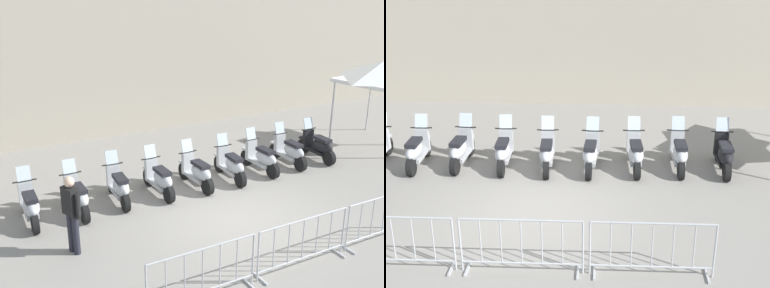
{
  "view_description": "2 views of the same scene",
  "coord_description": "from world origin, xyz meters",
  "views": [
    {
      "loc": [
        -7.08,
        -7.56,
        5.48
      ],
      "look_at": [
        0.24,
        2.21,
        1.25
      ],
      "focal_mm": 44.78,
      "sensor_mm": 36.0,
      "label": 1
    },
    {
      "loc": [
        -0.19,
        -10.21,
        5.66
      ],
      "look_at": [
        1.03,
        1.32,
        0.97
      ],
      "focal_mm": 49.62,
      "sensor_mm": 36.0,
      "label": 2
    }
  ],
  "objects": [
    {
      "name": "motorcycle_2",
      "position": [
        -1.86,
        2.53,
        0.45
      ],
      "size": [
        0.69,
        1.71,
        1.24
      ],
      "color": "black",
      "rests_on": "ground"
    },
    {
      "name": "barrier_segment_0",
      "position": [
        -2.59,
        -1.89,
        0.53
      ],
      "size": [
        2.17,
        0.74,
        1.07
      ],
      "color": "#B2B5B7",
      "rests_on": "ground"
    },
    {
      "name": "barrier_segment_1",
      "position": [
        -0.34,
        -2.24,
        0.53
      ],
      "size": [
        2.17,
        0.74,
        1.07
      ],
      "color": "#B2B5B7",
      "rests_on": "ground"
    },
    {
      "name": "motorcycle_5",
      "position": [
        1.41,
        1.91,
        0.45
      ],
      "size": [
        0.69,
        1.71,
        1.24
      ],
      "color": "black",
      "rests_on": "ground"
    },
    {
      "name": "motorcycle_4",
      "position": [
        0.32,
        2.08,
        0.45
      ],
      "size": [
        0.58,
        1.73,
        1.24
      ],
      "color": "black",
      "rests_on": "ground"
    },
    {
      "name": "canopy_tent",
      "position": [
        7.65,
        1.35,
        2.52
      ],
      "size": [
        2.44,
        2.44,
        2.91
      ],
      "color": "silver",
      "rests_on": "ground"
    },
    {
      "name": "motorcycle_3",
      "position": [
        -0.77,
        2.3,
        0.45
      ],
      "size": [
        0.6,
        1.72,
        1.24
      ],
      "color": "black",
      "rests_on": "ground"
    },
    {
      "name": "motorcycle_8",
      "position": [
        4.71,
        1.49,
        0.45
      ],
      "size": [
        0.67,
        1.72,
        1.24
      ],
      "color": "black",
      "rests_on": "ground"
    },
    {
      "name": "motorcycle_1",
      "position": [
        -2.96,
        2.59,
        0.45
      ],
      "size": [
        0.61,
        1.72,
        1.24
      ],
      "color": "black",
      "rests_on": "ground"
    },
    {
      "name": "motorcycle_6",
      "position": [
        2.52,
        1.81,
        0.45
      ],
      "size": [
        0.58,
        1.73,
        1.24
      ],
      "color": "black",
      "rests_on": "ground"
    },
    {
      "name": "motorcycle_7",
      "position": [
        3.62,
        1.71,
        0.45
      ],
      "size": [
        0.64,
        1.72,
        1.24
      ],
      "color": "black",
      "rests_on": "ground"
    },
    {
      "name": "officer_near_row_end",
      "position": [
        -3.77,
        0.98,
        0.98
      ],
      "size": [
        0.29,
        0.54,
        1.73
      ],
      "color": "#23232D",
      "rests_on": "ground"
    },
    {
      "name": "ground_plane",
      "position": [
        0.0,
        0.0,
        0.0
      ],
      "size": [
        120.0,
        120.0,
        0.0
      ],
      "primitive_type": "plane",
      "color": "gray"
    },
    {
      "name": "barrier_segment_2",
      "position": [
        1.9,
        -2.58,
        0.53
      ],
      "size": [
        2.17,
        0.74,
        1.07
      ],
      "color": "#B2B5B7",
      "rests_on": "ground"
    },
    {
      "name": "motorcycle_0",
      "position": [
        -4.05,
        2.81,
        0.45
      ],
      "size": [
        0.65,
        1.72,
        1.24
      ],
      "color": "black",
      "rests_on": "ground"
    }
  ]
}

